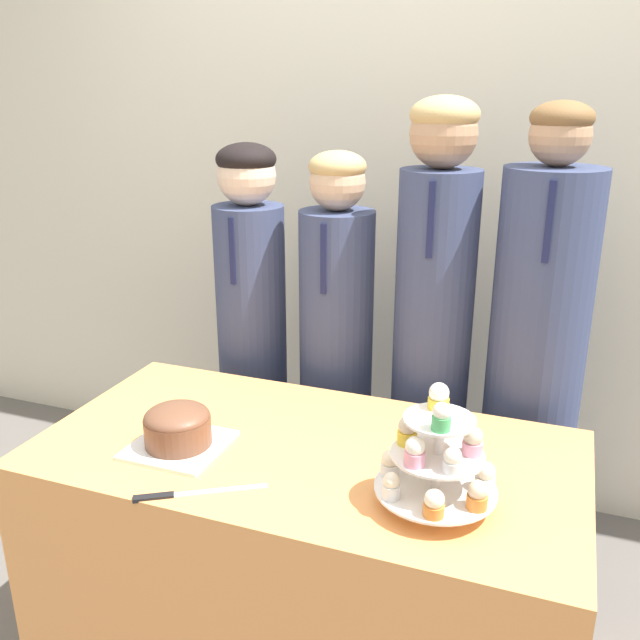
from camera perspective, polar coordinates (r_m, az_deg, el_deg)
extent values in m
cube|color=beige|center=(2.67, 8.00, 13.21)|extent=(9.00, 0.06, 2.70)
cube|color=#EF9951|center=(2.00, -1.15, -19.69)|extent=(1.41, 0.72, 0.72)
cube|color=white|center=(1.84, -11.79, -10.27)|extent=(0.24, 0.24, 0.01)
cylinder|color=brown|center=(1.82, -11.87, -9.11)|extent=(0.17, 0.17, 0.07)
ellipsoid|color=brown|center=(1.80, -11.96, -7.99)|extent=(0.17, 0.17, 0.06)
cube|color=silver|center=(1.64, -8.33, -14.00)|extent=(0.19, 0.13, 0.00)
cube|color=black|center=(1.65, -13.85, -14.29)|extent=(0.09, 0.07, 0.01)
cylinder|color=silver|center=(1.55, 9.82, -11.71)|extent=(0.02, 0.02, 0.22)
cylinder|color=silver|center=(1.58, 9.68, -13.79)|extent=(0.27, 0.27, 0.01)
cylinder|color=silver|center=(1.54, 9.86, -11.09)|extent=(0.21, 0.21, 0.01)
cylinder|color=silver|center=(1.50, 10.04, -8.24)|extent=(0.16, 0.16, 0.01)
cylinder|color=orange|center=(1.48, 9.54, -15.50)|extent=(0.05, 0.05, 0.03)
sphere|color=#F4E5C6|center=(1.47, 9.60, -14.65)|extent=(0.04, 0.04, 0.04)
cylinder|color=orange|center=(1.52, 13.07, -14.67)|extent=(0.05, 0.05, 0.03)
sphere|color=beige|center=(1.50, 13.15, -13.78)|extent=(0.04, 0.04, 0.04)
cylinder|color=white|center=(1.59, 13.70, -13.15)|extent=(0.05, 0.05, 0.03)
sphere|color=white|center=(1.57, 13.78, -12.28)|extent=(0.04, 0.04, 0.04)
cylinder|color=#3893DB|center=(1.66, 11.45, -11.48)|extent=(0.04, 0.04, 0.03)
sphere|color=silver|center=(1.65, 11.51, -10.75)|extent=(0.03, 0.03, 0.03)
cylinder|color=#4CB766|center=(1.66, 8.55, -11.32)|extent=(0.05, 0.05, 0.03)
sphere|color=#F4E5C6|center=(1.64, 8.60, -10.46)|extent=(0.05, 0.05, 0.05)
cylinder|color=white|center=(1.60, 5.89, -12.39)|extent=(0.04, 0.04, 0.03)
sphere|color=#F4E5C6|center=(1.59, 5.93, -11.54)|extent=(0.04, 0.04, 0.04)
cylinder|color=white|center=(1.52, 6.00, -14.16)|extent=(0.04, 0.04, 0.03)
sphere|color=#F4E5C6|center=(1.51, 6.04, -13.30)|extent=(0.04, 0.04, 0.04)
cylinder|color=white|center=(1.60, 10.09, -9.23)|extent=(0.04, 0.04, 0.03)
sphere|color=silver|center=(1.58, 10.15, -8.45)|extent=(0.04, 0.04, 0.04)
cylinder|color=yellow|center=(1.55, 7.34, -9.78)|extent=(0.04, 0.04, 0.03)
sphere|color=beige|center=(1.54, 7.39, -8.84)|extent=(0.04, 0.04, 0.04)
cylinder|color=pink|center=(1.48, 7.97, -11.46)|extent=(0.05, 0.05, 0.03)
sphere|color=white|center=(1.46, 8.02, -10.48)|extent=(0.04, 0.04, 0.04)
cylinder|color=white|center=(1.47, 11.06, -12.01)|extent=(0.04, 0.04, 0.03)
sphere|color=white|center=(1.46, 11.12, -11.19)|extent=(0.04, 0.04, 0.04)
cylinder|color=pink|center=(1.54, 12.71, -10.45)|extent=(0.05, 0.05, 0.03)
sphere|color=beige|center=(1.53, 12.78, -9.54)|extent=(0.04, 0.04, 0.04)
cylinder|color=#4CB766|center=(1.44, 10.16, -8.53)|extent=(0.04, 0.04, 0.03)
sphere|color=white|center=(1.43, 10.22, -7.57)|extent=(0.04, 0.04, 0.04)
cylinder|color=yellow|center=(1.53, 9.94, -6.91)|extent=(0.05, 0.05, 0.02)
sphere|color=white|center=(1.52, 9.99, -6.04)|extent=(0.05, 0.05, 0.05)
cylinder|color=#384266|center=(2.47, -5.62, -4.72)|extent=(0.24, 0.24, 1.24)
sphere|color=beige|center=(2.28, -6.20, 11.99)|extent=(0.20, 0.20, 0.20)
ellipsoid|color=black|center=(2.28, -6.25, 13.33)|extent=(0.20, 0.20, 0.11)
cube|color=#191E47|center=(2.21, -7.42, 5.74)|extent=(0.02, 0.01, 0.22)
cylinder|color=#384266|center=(2.36, 1.33, -5.80)|extent=(0.25, 0.25, 1.24)
sphere|color=#D6AD89|center=(2.16, 1.47, 11.52)|extent=(0.18, 0.18, 0.18)
ellipsoid|color=tan|center=(2.16, 1.48, 12.81)|extent=(0.18, 0.18, 0.10)
cube|color=#191E47|center=(2.09, 0.28, 5.12)|extent=(0.02, 0.01, 0.22)
cylinder|color=#384266|center=(2.26, 9.20, -5.30)|extent=(0.25, 0.25, 1.38)
sphere|color=tan|center=(2.07, 10.38, 15.14)|extent=(0.20, 0.20, 0.20)
ellipsoid|color=tan|center=(2.06, 10.47, 16.66)|extent=(0.20, 0.20, 0.11)
cube|color=#191E47|center=(1.97, 9.30, 8.29)|extent=(0.02, 0.01, 0.22)
cylinder|color=#384266|center=(2.22, 17.36, -6.10)|extent=(0.29, 0.29, 1.40)
sphere|color=tan|center=(2.03, 19.58, 14.44)|extent=(0.17, 0.17, 0.17)
ellipsoid|color=brown|center=(2.03, 19.73, 15.75)|extent=(0.17, 0.17, 0.09)
cube|color=#191E47|center=(1.91, 18.72, 7.79)|extent=(0.02, 0.01, 0.22)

